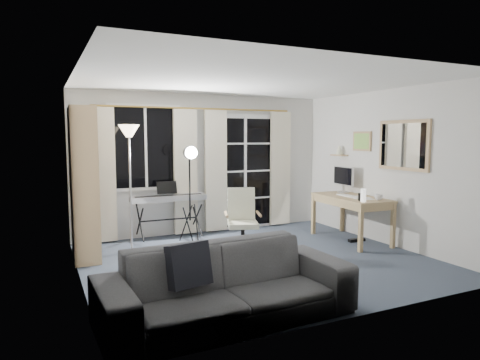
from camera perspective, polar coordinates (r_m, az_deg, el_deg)
name	(u,v)px	position (r m, az deg, el deg)	size (l,w,h in m)	color
floor	(258,261)	(5.91, 2.40, -10.78)	(4.50, 4.00, 0.02)	#323948
window	(145,147)	(7.17, -12.51, 4.26)	(1.20, 0.08, 1.40)	white
french_door	(244,172)	(7.79, 0.59, 1.02)	(1.32, 0.09, 2.11)	white
curtains	(200,171)	(7.36, -5.33, 1.24)	(3.60, 0.07, 2.13)	gold
bookshelf	(81,187)	(6.24, -20.44, -0.94)	(0.36, 0.97, 2.07)	tan
torchiere_lamp	(129,150)	(6.25, -14.54, 3.85)	(0.34, 0.34, 1.84)	#B2B2B7
keyboard_piano	(168,199)	(7.04, -9.52, -2.48)	(1.23, 0.61, 0.89)	black
studio_light	(190,164)	(6.70, -6.66, 2.16)	(0.29, 0.31, 1.57)	black
office_chair	(242,215)	(6.15, 0.26, -4.70)	(0.66, 0.66, 0.95)	black
desk	(351,202)	(7.10, 14.59, -2.84)	(0.74, 1.38, 0.72)	#9F7C52
monitor	(343,177)	(7.53, 13.62, 0.44)	(0.18, 0.52, 0.45)	silver
desk_clutter	(357,208)	(6.90, 15.32, -3.67)	(0.45, 0.81, 0.91)	white
mug	(378,196)	(6.78, 17.98, -2.09)	(0.12, 0.09, 0.12)	silver
wall_mirror	(403,145)	(6.73, 20.96, 4.35)	(0.04, 0.94, 0.74)	tan
framed_print	(362,141)	(7.39, 15.96, 4.99)	(0.03, 0.42, 0.32)	tan
wall_shelf	(339,152)	(7.74, 13.09, 3.67)	(0.16, 0.30, 0.18)	tan
sofa	(227,272)	(3.97, -1.71, -12.13)	(2.34, 0.77, 0.91)	#2C2C2F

